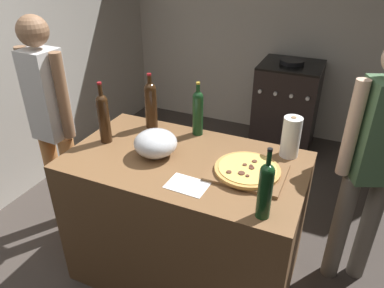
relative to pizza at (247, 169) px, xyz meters
name	(u,v)px	position (x,y,z in m)	size (l,w,h in m)	color
ground_plane	(222,204)	(-0.39, 0.79, -0.93)	(3.97, 3.76, 0.02)	#3F3833
kitchen_wall_rear	(280,16)	(-0.39, 2.42, 0.38)	(3.97, 0.10, 2.60)	#BCB7AD
kitchen_wall_left	(39,32)	(-2.12, 0.79, 0.38)	(0.10, 3.76, 2.60)	#BCB7AD
counter	(186,219)	(-0.37, 0.00, -0.48)	(1.37, 0.78, 0.89)	brown
cutting_board	(247,172)	(0.00, 0.00, -0.02)	(0.40, 0.32, 0.02)	brown
pizza	(247,169)	(0.00, 0.00, 0.00)	(0.35, 0.35, 0.03)	tan
mixing_bowl	(156,143)	(-0.54, -0.02, 0.05)	(0.25, 0.25, 0.16)	#B2B2B7
paper_towel_roll	(291,137)	(0.16, 0.29, 0.09)	(0.11, 0.11, 0.25)	white
wine_bottle_green	(151,103)	(-0.75, 0.29, 0.14)	(0.08, 0.08, 0.37)	#331E0F
wine_bottle_clear	(265,189)	(0.16, -0.30, 0.12)	(0.07, 0.07, 0.35)	#143819
wine_bottle_dark	(104,116)	(-0.91, 0.00, 0.14)	(0.07, 0.07, 0.39)	#331E0F
wine_bottle_amber	(198,111)	(-0.43, 0.32, 0.13)	(0.07, 0.07, 0.35)	#143819
recipe_sheet	(187,185)	(-0.25, -0.22, -0.03)	(0.21, 0.15, 0.00)	white
stove	(286,107)	(-0.14, 2.02, -0.46)	(0.61, 0.60, 0.97)	black
person_in_stripes	(51,120)	(-1.40, 0.05, 0.00)	(0.38, 0.21, 1.61)	#D88C4C
person_in_red	(374,159)	(0.62, 0.41, -0.01)	(0.37, 0.27, 1.59)	slate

